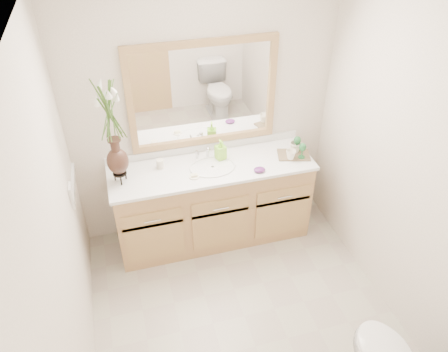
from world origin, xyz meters
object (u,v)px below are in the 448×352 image
object	(u,v)px
tumbler	(160,164)
tray	(294,155)
soap_bottle	(221,150)
flower_vase	(111,120)

from	to	relation	value
tumbler	tray	world-z (taller)	tumbler
tumbler	tray	size ratio (longest dim) A/B	0.29
tumbler	soap_bottle	world-z (taller)	soap_bottle
tumbler	tray	distance (m)	1.23
soap_bottle	tray	xyz separation A→B (m)	(0.66, -0.14, -0.08)
tumbler	flower_vase	bearing A→B (deg)	-162.81
flower_vase	tray	world-z (taller)	flower_vase
soap_bottle	tray	distance (m)	0.68
tumbler	soap_bottle	size ratio (longest dim) A/B	0.49
tray	flower_vase	bearing A→B (deg)	-164.98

